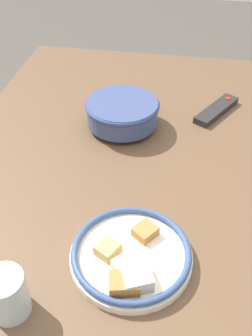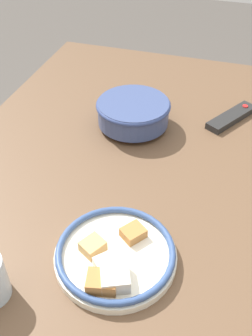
# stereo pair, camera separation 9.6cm
# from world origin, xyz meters

# --- Properties ---
(dining_table) EXTENTS (1.56, 1.02, 0.78)m
(dining_table) POSITION_xyz_m (0.00, 0.00, 0.70)
(dining_table) COLOR brown
(dining_table) RESTS_ON ground_plane
(noodle_bowl) EXTENTS (0.22, 0.22, 0.08)m
(noodle_bowl) POSITION_xyz_m (-0.27, -0.07, 0.83)
(noodle_bowl) COLOR #384775
(noodle_bowl) RESTS_ON dining_table
(food_plate) EXTENTS (0.25, 0.25, 0.05)m
(food_plate) POSITION_xyz_m (0.21, 0.03, 0.80)
(food_plate) COLOR silver
(food_plate) RESTS_ON dining_table
(tv_remote) EXTENTS (0.19, 0.14, 0.02)m
(tv_remote) POSITION_xyz_m (-0.39, 0.21, 0.79)
(tv_remote) COLOR black
(tv_remote) RESTS_ON dining_table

